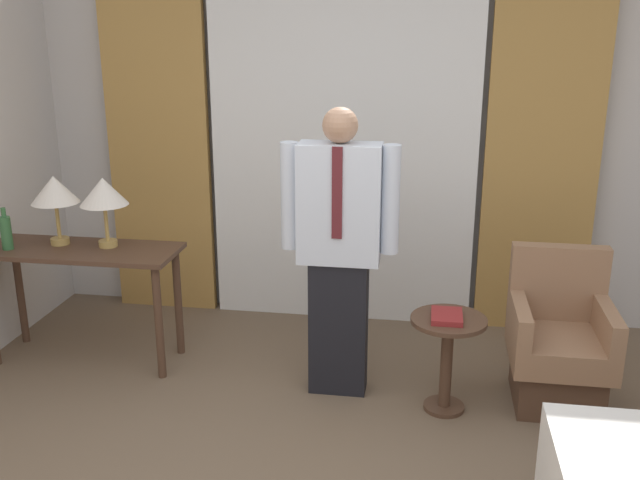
# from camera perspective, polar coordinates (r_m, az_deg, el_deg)

# --- Properties ---
(wall_back) EXTENTS (10.00, 0.06, 2.70)m
(wall_back) POSITION_cam_1_polar(r_m,az_deg,el_deg) (5.10, 2.02, 8.63)
(wall_back) COLOR beige
(wall_back) RESTS_ON ground_plane
(curtain_sheer_center) EXTENTS (1.85, 0.06, 2.58)m
(curtain_sheer_center) POSITION_cam_1_polar(r_m,az_deg,el_deg) (4.98, 1.82, 7.73)
(curtain_sheer_center) COLOR white
(curtain_sheer_center) RESTS_ON ground_plane
(curtain_drape_left) EXTENTS (0.75, 0.06, 2.58)m
(curtain_drape_left) POSITION_cam_1_polar(r_m,az_deg,el_deg) (5.31, -12.81, 7.91)
(curtain_drape_left) COLOR #B28442
(curtain_drape_left) RESTS_ON ground_plane
(curtain_drape_right) EXTENTS (0.75, 0.06, 2.58)m
(curtain_drape_right) POSITION_cam_1_polar(r_m,az_deg,el_deg) (5.00, 17.37, 6.99)
(curtain_drape_right) COLOR #B28442
(curtain_drape_right) RESTS_ON ground_plane
(desk) EXTENTS (1.23, 0.46, 0.75)m
(desk) POSITION_cam_1_polar(r_m,az_deg,el_deg) (4.71, -18.53, -2.10)
(desk) COLOR #4C3323
(desk) RESTS_ON ground_plane
(table_lamp_left) EXTENTS (0.29, 0.29, 0.44)m
(table_lamp_left) POSITION_cam_1_polar(r_m,az_deg,el_deg) (4.71, -20.47, 3.65)
(table_lamp_left) COLOR tan
(table_lamp_left) RESTS_ON desk
(table_lamp_right) EXTENTS (0.29, 0.29, 0.44)m
(table_lamp_right) POSITION_cam_1_polar(r_m,az_deg,el_deg) (4.56, -16.93, 3.58)
(table_lamp_right) COLOR tan
(table_lamp_right) RESTS_ON desk
(bottle_near_edge) EXTENTS (0.07, 0.07, 0.26)m
(bottle_near_edge) POSITION_cam_1_polar(r_m,az_deg,el_deg) (4.78, -23.82, 0.58)
(bottle_near_edge) COLOR #336638
(bottle_near_edge) RESTS_ON desk
(person) EXTENTS (0.66, 0.22, 1.67)m
(person) POSITION_cam_1_polar(r_m,az_deg,el_deg) (4.00, 1.55, -0.37)
(person) COLOR black
(person) RESTS_ON ground_plane
(armchair) EXTENTS (0.55, 0.58, 0.87)m
(armchair) POSITION_cam_1_polar(r_m,az_deg,el_deg) (4.31, 18.51, -8.15)
(armchair) COLOR #4C3323
(armchair) RESTS_ON ground_plane
(side_table) EXTENTS (0.42, 0.42, 0.56)m
(side_table) POSITION_cam_1_polar(r_m,az_deg,el_deg) (4.04, 10.14, -8.51)
(side_table) COLOR #4C3323
(side_table) RESTS_ON ground_plane
(book) EXTENTS (0.17, 0.22, 0.03)m
(book) POSITION_cam_1_polar(r_m,az_deg,el_deg) (3.95, 10.11, -6.03)
(book) COLOR maroon
(book) RESTS_ON side_table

